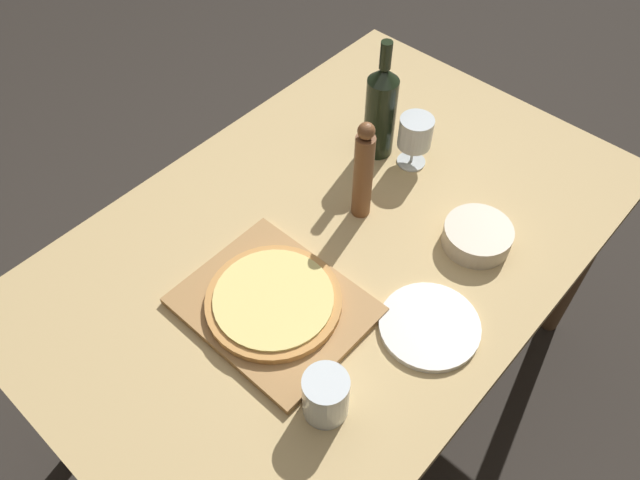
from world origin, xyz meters
TOP-DOWN VIEW (x-y plane):
  - ground_plane at (0.00, 0.00)m, footprint 12.00×12.00m
  - dining_table at (0.00, 0.00)m, footprint 0.95×1.46m
  - cutting_board at (0.03, -0.24)m, footprint 0.38×0.31m
  - pizza at (0.03, -0.24)m, footprint 0.29×0.29m
  - wine_bottle at (-0.11, 0.29)m, footprint 0.08×0.08m
  - pepper_mill at (-0.01, 0.10)m, footprint 0.05×0.05m
  - wine_glass at (-0.02, 0.32)m, footprint 0.08×0.08m
  - small_bowl at (0.25, 0.20)m, footprint 0.16×0.16m
  - drinking_tumbler at (0.27, -0.33)m, footprint 0.09×0.09m
  - dinner_plate at (0.31, -0.06)m, footprint 0.21×0.21m

SIDE VIEW (x-z plane):
  - ground_plane at x=0.00m, z-range 0.00..0.00m
  - dining_table at x=0.00m, z-range 0.28..1.03m
  - dinner_plate at x=0.31m, z-range 0.74..0.76m
  - cutting_board at x=0.03m, z-range 0.74..0.76m
  - small_bowl at x=0.25m, z-range 0.74..0.79m
  - pizza at x=0.03m, z-range 0.76..0.78m
  - drinking_tumbler at x=0.27m, z-range 0.74..0.85m
  - wine_glass at x=-0.02m, z-range 0.77..0.91m
  - pepper_mill at x=-0.01m, z-range 0.74..1.01m
  - wine_bottle at x=-0.11m, z-range 0.71..1.04m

